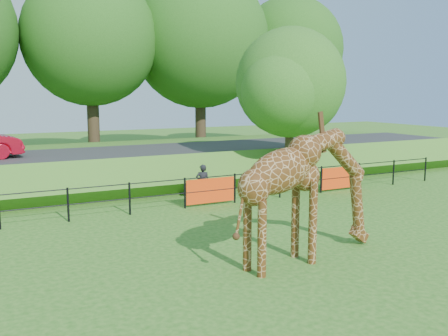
{
  "coord_description": "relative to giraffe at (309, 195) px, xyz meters",
  "views": [
    {
      "loc": [
        -4.64,
        -7.96,
        4.09
      ],
      "look_at": [
        1.58,
        4.15,
        2.0
      ],
      "focal_mm": 40.0,
      "sensor_mm": 36.0,
      "label": 1
    }
  ],
  "objects": [
    {
      "name": "tree_east",
      "position": [
        5.01,
        8.0,
        2.68
      ],
      "size": [
        5.4,
        4.71,
        6.76
      ],
      "color": "#352818",
      "rests_on": "ground"
    },
    {
      "name": "giraffe",
      "position": [
        0.0,
        0.0,
        0.0
      ],
      "size": [
        4.56,
        1.52,
        3.21
      ],
      "primitive_type": null,
      "rotation": [
        0.0,
        0.0,
        0.16
      ],
      "color": "#552E11",
      "rests_on": "ground"
    },
    {
      "name": "visitor",
      "position": [
        0.45,
        7.12,
        -0.9
      ],
      "size": [
        0.6,
        0.49,
        1.41
      ],
      "primitive_type": "imported",
      "rotation": [
        0.0,
        0.0,
        2.79
      ],
      "color": "black",
      "rests_on": "ground"
    },
    {
      "name": "bg_tree_line",
      "position": [
        -0.7,
        20.37,
        5.59
      ],
      "size": [
        37.3,
        8.8,
        11.82
      ],
      "color": "#352818",
      "rests_on": "ground"
    },
    {
      "name": "road",
      "position": [
        -2.59,
        12.37,
        -0.24
      ],
      "size": [
        40.0,
        5.0,
        0.12
      ],
      "primitive_type": "cube",
      "color": "#2C2C2E",
      "rests_on": "embankment"
    },
    {
      "name": "embankment",
      "position": [
        -2.59,
        13.87,
        -0.95
      ],
      "size": [
        40.0,
        9.0,
        1.3
      ],
      "primitive_type": "cube",
      "color": "#286619",
      "rests_on": "ground"
    },
    {
      "name": "ground",
      "position": [
        -2.59,
        -1.63,
        -1.6
      ],
      "size": [
        90.0,
        90.0,
        0.0
      ],
      "primitive_type": "plane",
      "color": "#286619",
      "rests_on": "ground"
    },
    {
      "name": "perimeter_fence",
      "position": [
        -2.59,
        6.37,
        -1.05
      ],
      "size": [
        28.07,
        0.1,
        1.1
      ],
      "primitive_type": null,
      "color": "black",
      "rests_on": "ground"
    }
  ]
}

